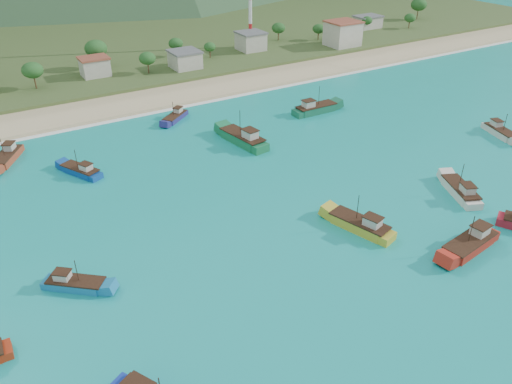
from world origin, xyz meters
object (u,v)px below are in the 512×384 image
boat_10 (175,118)px  boat_20 (500,132)px  boat_21 (360,226)px  boat_14 (460,191)px  boat_13 (315,109)px  boat_1 (81,171)px  boat_3 (75,285)px  boat_0 (243,139)px  boat_26 (470,244)px  boat_15 (7,158)px

boat_10 → boat_20: bearing=-166.7°
boat_21 → boat_14: bearing=-18.6°
boat_13 → boat_20: (27.19, -32.74, -0.22)m
boat_1 → boat_3: size_ratio=1.13×
boat_21 → boat_0: bearing=73.1°
boat_0 → boat_26: bearing=-87.3°
boat_0 → boat_10: (-7.24, 20.26, -0.45)m
boat_3 → boat_14: (65.31, -10.49, 0.19)m
boat_0 → boat_13: bearing=6.3°
boat_1 → boat_26: size_ratio=0.81×
boat_20 → boat_13: bearing=-32.8°
boat_3 → boat_13: boat_13 is taller
boat_21 → boat_13: bearing=44.8°
boat_20 → boat_26: 48.20m
boat_3 → boat_20: (94.72, 2.69, 0.12)m
boat_13 → boat_21: size_ratio=1.04×
boat_26 → boat_20: bearing=-66.7°
boat_13 → boat_14: bearing=-2.6°
boat_14 → boat_21: 22.77m
boat_14 → boat_21: boat_21 is taller
boat_10 → boat_26: size_ratio=0.73×
boat_21 → boat_3: bearing=151.2°
boat_10 → boat_14: boat_14 is taller
boat_14 → boat_20: 32.23m
boat_10 → boat_21: (6.76, -58.67, 0.24)m
boat_10 → boat_20: 75.03m
boat_0 → boat_3: boat_0 is taller
boat_0 → boat_13: boat_0 is taller
boat_13 → boat_20: 42.56m
boat_10 → boat_20: size_ratio=0.83×
boat_26 → boat_13: bearing=-21.4°
boat_14 → boat_3: bearing=-164.9°
boat_20 → boat_10: bearing=-20.8°
boat_20 → boat_21: size_ratio=0.89×
boat_0 → boat_13: size_ratio=1.13×
boat_13 → boat_21: boat_13 is taller
boat_14 → boat_21: size_ratio=0.95×
boat_1 → boat_14: size_ratio=0.87×
boat_20 → boat_26: bearing=48.3°
boat_3 → boat_20: boat_20 is taller
boat_10 → boat_20: boat_20 is taller
boat_15 → boat_10: bearing=-145.9°
boat_14 → boat_26: size_ratio=0.94×
boat_10 → boat_15: boat_15 is taller
boat_13 → boat_15: 70.52m
boat_13 → boat_26: size_ratio=1.02×
boat_1 → boat_26: boat_26 is taller
boat_3 → boat_13: size_ratio=0.70×
boat_0 → boat_1: bearing=164.7°
boat_1 → boat_20: (85.57, -30.08, 0.06)m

